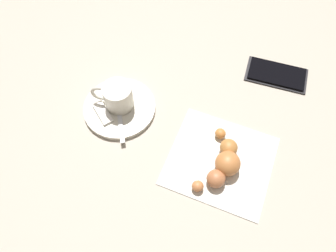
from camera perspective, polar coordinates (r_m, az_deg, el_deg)
The scene contains 8 objects.
ground_plane at distance 0.65m, azimuth 0.96°, elevation -0.04°, with size 1.80×1.80×0.00m, color #B3A897.
saucer at distance 0.67m, azimuth -8.58°, elevation 3.49°, with size 0.15×0.15×0.01m, color silver.
espresso_cup at distance 0.65m, azimuth -9.11°, elevation 5.31°, with size 0.09×0.06×0.05m.
teaspoon at distance 0.67m, azimuth -8.94°, elevation 3.82°, with size 0.08×0.12×0.01m.
sugar_packet at distance 0.66m, azimuth -11.61°, elevation 2.32°, with size 0.06×0.02×0.01m, color white.
napkin at distance 0.62m, azimuth 9.37°, elevation -6.13°, with size 0.19×0.18×0.00m, color white.
croissant at distance 0.60m, azimuth 10.01°, elevation -6.50°, with size 0.08×0.15×0.04m.
cell_phone at distance 0.76m, azimuth 18.91°, elevation 8.79°, with size 0.14×0.08×0.01m.
Camera 1 is at (0.10, -0.30, 0.56)m, focal length 33.95 mm.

